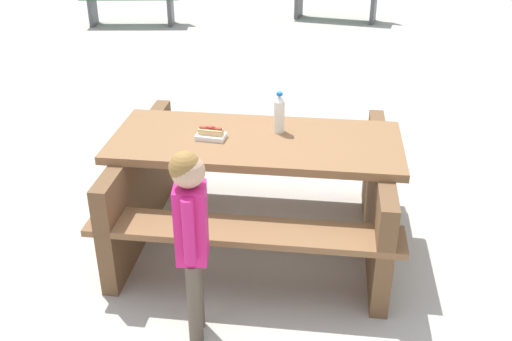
{
  "coord_description": "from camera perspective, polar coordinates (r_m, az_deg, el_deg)",
  "views": [
    {
      "loc": [
        -1.48,
        3.01,
        2.29
      ],
      "look_at": [
        0.0,
        0.0,
        0.52
      ],
      "focal_mm": 41.7,
      "sensor_mm": 36.0,
      "label": 1
    }
  ],
  "objects": [
    {
      "name": "ground_plane",
      "position": [
        4.06,
        0.0,
        -6.57
      ],
      "size": [
        30.0,
        30.0,
        0.0
      ],
      "primitive_type": "plane",
      "color": "#B7B2A8",
      "rests_on": "ground"
    },
    {
      "name": "soda_bottle",
      "position": [
        3.74,
        2.24,
        5.47
      ],
      "size": [
        0.07,
        0.07,
        0.26
      ],
      "color": "silver",
      "rests_on": "picnic_table"
    },
    {
      "name": "picnic_table",
      "position": [
        3.83,
        0.0,
        -1.06
      ],
      "size": [
        2.16,
        1.91,
        0.75
      ],
      "color": "brown",
      "rests_on": "ground"
    },
    {
      "name": "child_in_coat",
      "position": [
        2.95,
        -6.27,
        -5.14
      ],
      "size": [
        0.21,
        0.25,
        1.09
      ],
      "color": "brown",
      "rests_on": "ground"
    },
    {
      "name": "hotdog_tray",
      "position": [
        3.69,
        -4.35,
        3.51
      ],
      "size": [
        0.2,
        0.15,
        0.08
      ],
      "color": "white",
      "rests_on": "picnic_table"
    }
  ]
}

